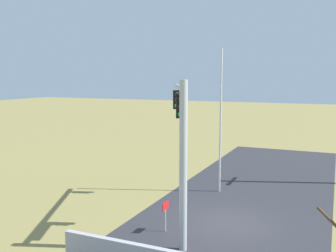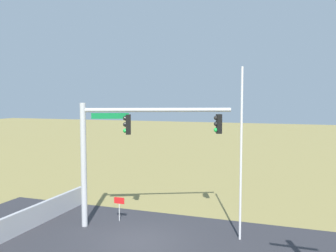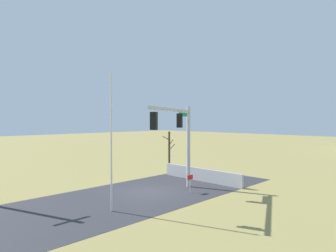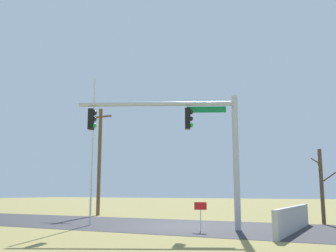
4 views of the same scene
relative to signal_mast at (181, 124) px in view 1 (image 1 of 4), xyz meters
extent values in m
plane|color=olive|center=(-1.40, 1.67, -4.25)|extent=(160.00, 160.00, 0.00)
cube|color=#2D2D33|center=(-5.40, 1.67, -4.25)|extent=(28.00, 8.00, 0.01)
cylinder|color=#B2B5BA|center=(1.86, 0.85, -1.24)|extent=(0.28, 0.28, 6.01)
cylinder|color=#B2B5BA|center=(-1.41, -0.65, 1.41)|extent=(6.61, 3.18, 0.20)
cube|color=#0F7238|center=(0.68, 0.31, 1.13)|extent=(1.65, 0.78, 0.28)
cube|color=black|center=(-0.10, -0.05, 0.71)|extent=(0.37, 0.43, 0.96)
sphere|color=black|center=(0.03, 0.02, 1.01)|extent=(0.22, 0.22, 0.22)
sphere|color=black|center=(0.03, 0.02, 0.71)|extent=(0.22, 0.22, 0.22)
sphere|color=green|center=(0.03, 0.02, 0.41)|extent=(0.22, 0.22, 0.22)
cube|color=black|center=(-4.15, -1.91, 0.71)|extent=(0.37, 0.43, 0.96)
sphere|color=black|center=(-4.01, -1.85, 1.01)|extent=(0.22, 0.22, 0.22)
sphere|color=black|center=(-4.01, -1.85, 0.71)|extent=(0.22, 0.22, 0.22)
sphere|color=green|center=(-4.01, -1.85, 0.41)|extent=(0.22, 0.22, 0.22)
cylinder|color=silver|center=(-5.53, 0.02, -0.46)|extent=(0.10, 0.10, 7.58)
cylinder|color=brown|center=(4.88, 5.61, -1.35)|extent=(0.12, 0.61, 0.55)
cylinder|color=silver|center=(0.60, -0.38, -3.80)|extent=(0.04, 0.04, 0.90)
cube|color=red|center=(0.60, -0.38, -3.19)|extent=(0.56, 0.02, 0.32)
camera|label=1|loc=(13.95, 5.64, 1.82)|focal=41.19mm
camera|label=2|loc=(-7.77, 15.87, 1.95)|focal=39.03mm
camera|label=3|loc=(-14.58, -13.35, 0.80)|focal=31.18mm
camera|label=4|loc=(6.94, -16.07, -2.60)|focal=41.56mm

